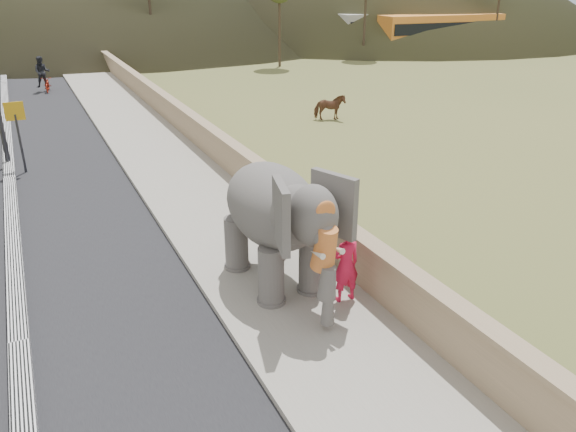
# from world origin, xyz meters

# --- Properties ---
(ground) EXTENTS (160.00, 160.00, 0.00)m
(ground) POSITION_xyz_m (0.00, 0.00, 0.00)
(ground) COLOR olive
(ground) RESTS_ON ground
(road) EXTENTS (7.00, 120.00, 0.03)m
(road) POSITION_xyz_m (-5.00, 10.00, 0.01)
(road) COLOR black
(road) RESTS_ON ground
(median) EXTENTS (0.35, 120.00, 0.22)m
(median) POSITION_xyz_m (-5.00, 10.00, 0.11)
(median) COLOR black
(median) RESTS_ON ground
(walkway) EXTENTS (3.00, 120.00, 0.15)m
(walkway) POSITION_xyz_m (0.00, 10.00, 0.07)
(walkway) COLOR #9E9687
(walkway) RESTS_ON ground
(parapet) EXTENTS (0.30, 120.00, 1.10)m
(parapet) POSITION_xyz_m (1.65, 10.00, 0.55)
(parapet) COLOR tan
(parapet) RESTS_ON ground
(signboard) EXTENTS (0.60, 0.08, 2.40)m
(signboard) POSITION_xyz_m (-4.50, 10.96, 1.64)
(signboard) COLOR #2D2D33
(signboard) RESTS_ON ground
(cow) EXTENTS (1.52, 1.06, 1.17)m
(cow) POSITION_xyz_m (8.43, 13.15, 0.59)
(cow) COLOR brown
(cow) RESTS_ON ground
(distant_car) EXTENTS (4.53, 2.80, 1.44)m
(distant_car) POSITION_xyz_m (19.92, 36.80, 0.72)
(distant_car) COLOR silver
(distant_car) RESTS_ON ground
(bus_white) EXTENTS (11.06, 2.79, 3.10)m
(bus_white) POSITION_xyz_m (26.89, 34.59, 1.55)
(bus_white) COLOR beige
(bus_white) RESTS_ON ground
(bus_orange) EXTENTS (11.17, 3.44, 3.10)m
(bus_orange) POSITION_xyz_m (28.96, 30.46, 1.55)
(bus_orange) COLOR orange
(bus_orange) RESTS_ON ground
(elephant_and_man) EXTENTS (2.27, 3.77, 2.66)m
(elephant_and_man) POSITION_xyz_m (0.02, 0.59, 1.47)
(elephant_and_man) COLOR #66615C
(elephant_and_man) RESTS_ON ground
(motorcyclist) EXTENTS (1.01, 1.69, 1.99)m
(motorcyclist) POSITION_xyz_m (-2.83, 25.99, 0.81)
(motorcyclist) COLOR maroon
(motorcyclist) RESTS_ON ground
(trees) EXTENTS (47.63, 45.63, 9.47)m
(trees) POSITION_xyz_m (0.86, 29.70, 3.99)
(trees) COLOR #473828
(trees) RESTS_ON ground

